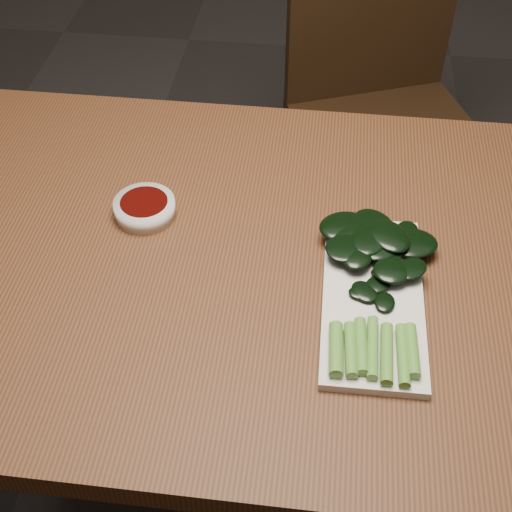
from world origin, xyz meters
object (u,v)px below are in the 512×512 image
Objects in this scene: table at (270,286)px; gai_lan at (373,263)px; sauce_bowl at (145,208)px; serving_plate at (373,298)px; chair_far at (383,104)px.

gai_lan is (0.15, -0.03, 0.10)m from table.
sauce_bowl reaches higher than serving_plate.
sauce_bowl is at bearing 162.35° from table.
table is 4.17× the size of gai_lan.
sauce_bowl is 0.29× the size of gai_lan.
gai_lan is (0.37, -0.09, 0.01)m from sauce_bowl.
table is 4.32× the size of serving_plate.
sauce_bowl reaches higher than table.
serving_plate is at bearing -21.44° from sauce_bowl.
gai_lan is at bearing -9.48° from table.
serving_plate is (-0.05, -0.92, 0.27)m from chair_far.
gai_lan reaches higher than serving_plate.
serving_plate is 0.96× the size of gai_lan.
chair_far is 0.92m from gai_lan.
table is at bearing -17.65° from sauce_bowl.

